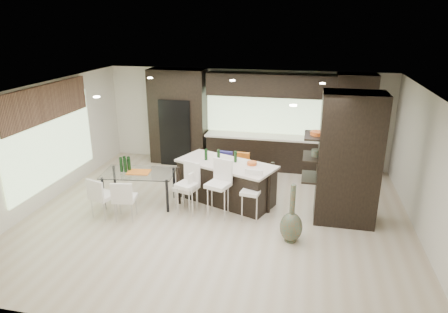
% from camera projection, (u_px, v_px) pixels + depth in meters
% --- Properties ---
extents(ground, '(8.00, 8.00, 0.00)m').
position_uv_depth(ground, '(218.00, 216.00, 8.57)').
color(ground, '#C2AF94').
rests_on(ground, ground).
extents(back_wall, '(8.00, 0.02, 2.70)m').
position_uv_depth(back_wall, '(246.00, 117.00, 11.36)').
color(back_wall, silver).
rests_on(back_wall, ground).
extents(left_wall, '(0.02, 7.00, 2.70)m').
position_uv_depth(left_wall, '(44.00, 144.00, 8.94)').
color(left_wall, silver).
rests_on(left_wall, ground).
extents(right_wall, '(0.02, 7.00, 2.70)m').
position_uv_depth(right_wall, '(429.00, 172.00, 7.33)').
color(right_wall, silver).
rests_on(right_wall, ground).
extents(ceiling, '(8.00, 7.00, 0.02)m').
position_uv_depth(ceiling, '(217.00, 91.00, 7.69)').
color(ceiling, white).
rests_on(ceiling, ground).
extents(window_left, '(0.04, 3.20, 1.90)m').
position_uv_depth(window_left, '(51.00, 142.00, 9.11)').
color(window_left, '#B2D199').
rests_on(window_left, left_wall).
extents(window_back, '(3.40, 0.04, 1.20)m').
position_uv_depth(window_back, '(267.00, 112.00, 11.14)').
color(window_back, '#B2D199').
rests_on(window_back, back_wall).
extents(stone_accent, '(0.08, 3.00, 0.80)m').
position_uv_depth(stone_accent, '(47.00, 103.00, 8.81)').
color(stone_accent, brown).
rests_on(stone_accent, left_wall).
extents(ceiling_spots, '(4.00, 3.00, 0.02)m').
position_uv_depth(ceiling_spots, '(220.00, 89.00, 7.93)').
color(ceiling_spots, white).
rests_on(ceiling_spots, ceiling).
extents(back_cabinetry, '(6.80, 0.68, 2.70)m').
position_uv_depth(back_cabinetry, '(262.00, 121.00, 10.96)').
color(back_cabinetry, black).
rests_on(back_cabinetry, ground).
extents(refrigerator, '(0.90, 0.68, 1.90)m').
position_uv_depth(refrigerator, '(178.00, 131.00, 11.52)').
color(refrigerator, black).
rests_on(refrigerator, ground).
extents(partition_column, '(1.20, 0.80, 2.70)m').
position_uv_depth(partition_column, '(349.00, 159.00, 7.98)').
color(partition_column, black).
rests_on(partition_column, ground).
extents(kitchen_island, '(2.44, 1.72, 0.93)m').
position_uv_depth(kitchen_island, '(226.00, 182.00, 9.15)').
color(kitchen_island, black).
rests_on(kitchen_island, ground).
extents(stool_left, '(0.52, 0.52, 0.91)m').
position_uv_depth(stool_left, '(187.00, 194.00, 8.57)').
color(stool_left, white).
rests_on(stool_left, ground).
extents(stool_mid, '(0.56, 0.56, 1.00)m').
position_uv_depth(stool_mid, '(218.00, 195.00, 8.40)').
color(stool_mid, white).
rests_on(stool_mid, ground).
extents(stool_right, '(0.42, 0.42, 0.85)m').
position_uv_depth(stool_right, '(251.00, 200.00, 8.31)').
color(stool_right, white).
rests_on(stool_right, ground).
extents(bench, '(1.30, 0.57, 0.49)m').
position_uv_depth(bench, '(236.00, 176.00, 10.09)').
color(bench, black).
rests_on(bench, ground).
extents(floor_vase, '(0.48, 0.48, 1.16)m').
position_uv_depth(floor_vase, '(292.00, 213.00, 7.43)').
color(floor_vase, '#4C513A').
rests_on(floor_vase, ground).
extents(dining_table, '(1.68, 1.09, 0.76)m').
position_uv_depth(dining_table, '(140.00, 188.00, 9.03)').
color(dining_table, white).
rests_on(dining_table, ground).
extents(chair_near, '(0.51, 0.51, 0.82)m').
position_uv_depth(chair_near, '(125.00, 201.00, 8.33)').
color(chair_near, white).
rests_on(chair_near, ground).
extents(chair_far, '(0.56, 0.56, 0.83)m').
position_uv_depth(chair_far, '(104.00, 198.00, 8.43)').
color(chair_far, white).
rests_on(chair_far, ground).
extents(chair_end, '(0.56, 0.56, 0.85)m').
position_uv_depth(chair_end, '(186.00, 191.00, 8.80)').
color(chair_end, white).
rests_on(chair_end, ground).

